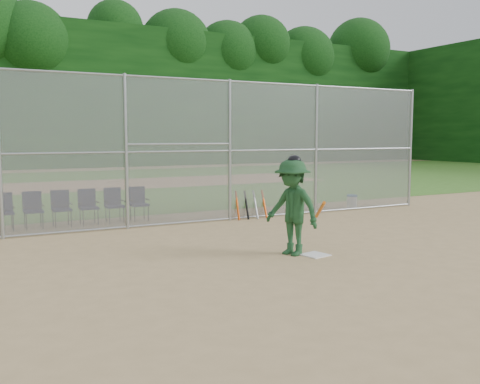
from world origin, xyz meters
name	(u,v)px	position (x,y,z in m)	size (l,w,h in m)	color
ground	(300,259)	(0.00, 0.00, 0.00)	(100.00, 100.00, 0.00)	tan
grass_strip	(93,185)	(0.00, 18.00, 0.01)	(100.00, 100.00, 0.00)	#396E21
dirt_patch_far	(93,185)	(0.00, 18.00, 0.01)	(24.00, 24.00, 0.00)	tan
backstop_fence	(197,149)	(0.00, 5.00, 2.07)	(16.09, 0.09, 4.00)	gray
treeline	(81,76)	(0.00, 20.00, 5.50)	(81.00, 60.00, 11.00)	black
home_plate	(315,255)	(0.47, 0.13, 0.01)	(0.48, 0.48, 0.02)	white
batter_at_plate	(292,207)	(0.09, 0.41, 0.99)	(1.14, 1.48, 2.04)	#1B4523
water_cooler	(352,201)	(5.77, 5.36, 0.23)	(0.36, 0.36, 0.45)	white
spare_bats	(251,205)	(1.67, 4.96, 0.41)	(0.96, 0.36, 0.84)	#D84C14
chair_1	(4,212)	(-4.87, 6.21, 0.48)	(0.54, 0.52, 0.96)	black
chair_2	(33,210)	(-4.16, 6.21, 0.48)	(0.54, 0.52, 0.96)	black
chair_3	(62,209)	(-3.45, 6.21, 0.48)	(0.54, 0.52, 0.96)	black
chair_4	(89,207)	(-2.73, 6.21, 0.48)	(0.54, 0.52, 0.96)	black
chair_5	(115,205)	(-2.02, 6.21, 0.48)	(0.54, 0.52, 0.96)	black
chair_6	(139,204)	(-1.30, 6.21, 0.48)	(0.54, 0.52, 0.96)	black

